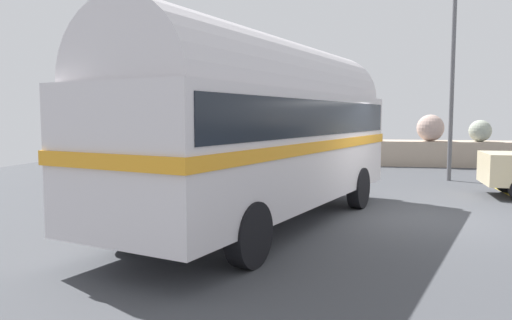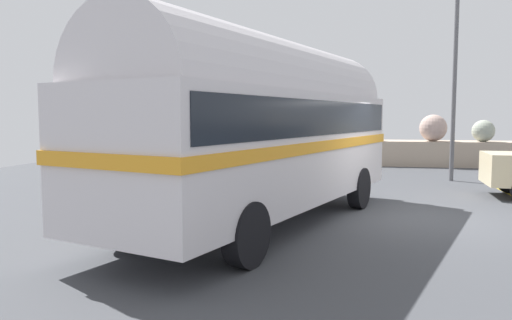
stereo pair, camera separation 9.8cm
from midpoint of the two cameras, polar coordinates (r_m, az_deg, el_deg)
ground at (r=11.12m, az=18.64°, el=-6.44°), size 32.00×26.00×0.02m
breakwater at (r=22.69m, az=14.69°, el=1.28°), size 31.36×2.09×2.43m
vintage_coach at (r=9.70m, az=1.38°, el=4.32°), size 4.93×8.90×3.70m
lamp_post at (r=17.71m, az=22.50°, el=10.73°), size 0.84×0.60×7.24m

